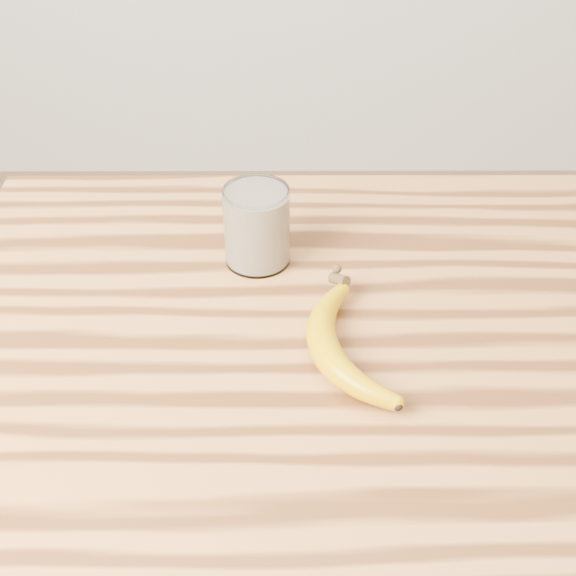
{
  "coord_description": "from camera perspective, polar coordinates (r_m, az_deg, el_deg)",
  "views": [
    {
      "loc": [
        -0.15,
        -0.74,
        1.56
      ],
      "look_at": [
        -0.14,
        0.06,
        0.93
      ],
      "focal_mm": 50.0,
      "sensor_mm": 36.0,
      "label": 1
    }
  ],
  "objects": [
    {
      "name": "table",
      "position": [
        1.09,
        7.67,
        -8.62
      ],
      "size": [
        1.2,
        0.8,
        0.9
      ],
      "color": "#AF7036",
      "rests_on": "ground"
    },
    {
      "name": "banana",
      "position": [
        0.95,
        2.56,
        -4.35
      ],
      "size": [
        0.18,
        0.32,
        0.04
      ],
      "primitive_type": null,
      "rotation": [
        0.0,
        0.0,
        0.23
      ],
      "color": "#C59300",
      "rests_on": "table"
    },
    {
      "name": "smoothie_glass",
      "position": [
        1.09,
        -2.23,
        4.42
      ],
      "size": [
        0.09,
        0.09,
        0.11
      ],
      "color": "white",
      "rests_on": "table"
    }
  ]
}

